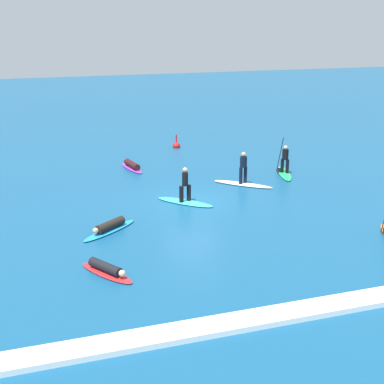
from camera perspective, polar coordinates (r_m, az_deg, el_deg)
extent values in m
plane|color=navy|center=(26.49, 0.00, -1.03)|extent=(120.00, 120.00, 0.00)
ellipsoid|color=#33C6CC|center=(26.35, -0.70, -1.03)|extent=(2.54, 2.63, 0.09)
cylinder|color=black|center=(26.31, -0.33, -0.07)|extent=(0.29, 0.29, 0.77)
cylinder|color=black|center=(26.12, -1.09, -0.21)|extent=(0.29, 0.29, 0.77)
cylinder|color=black|center=(26.01, -0.71, 1.32)|extent=(0.40, 0.40, 0.63)
sphere|color=#A37556|center=(25.89, -0.72, 2.26)|extent=(0.35, 0.35, 0.25)
ellipsoid|color=#1E8CD1|center=(23.15, -8.43, -3.90)|extent=(2.70, 2.24, 0.10)
cylinder|color=black|center=(23.10, -8.37, -3.34)|extent=(1.38, 1.17, 0.36)
sphere|color=tan|center=(22.53, -9.84, -3.91)|extent=(0.33, 0.33, 0.24)
ellipsoid|color=red|center=(19.50, -8.72, -8.18)|extent=(1.80, 2.42, 0.09)
cylinder|color=black|center=(19.44, -8.85, -7.59)|extent=(1.02, 1.39, 0.33)
sphere|color=beige|center=(18.87, -7.17, -8.26)|extent=(0.32, 0.32, 0.23)
ellipsoid|color=purple|center=(32.44, -6.18, 2.45)|extent=(1.05, 2.71, 0.10)
cylinder|color=#381414|center=(32.33, -6.16, 2.82)|extent=(0.64, 1.63, 0.36)
sphere|color=brown|center=(33.15, -6.77, 3.21)|extent=(0.27, 0.27, 0.23)
ellipsoid|color=#23B266|center=(31.57, 9.43, 1.90)|extent=(1.56, 3.06, 0.10)
cylinder|color=black|center=(31.41, 9.72, 2.61)|extent=(0.23, 0.23, 0.76)
cylinder|color=black|center=(31.52, 9.22, 2.69)|extent=(0.23, 0.23, 0.76)
cylinder|color=black|center=(31.30, 9.53, 3.82)|extent=(0.44, 0.44, 0.56)
sphere|color=beige|center=(31.21, 9.57, 4.52)|extent=(0.27, 0.27, 0.22)
cylinder|color=black|center=(31.42, 8.99, 3.80)|extent=(0.34, 0.15, 1.96)
cube|color=black|center=(31.65, 8.91, 2.17)|extent=(0.21, 0.12, 0.32)
ellipsoid|color=white|center=(29.25, 5.22, 0.81)|extent=(2.77, 2.66, 0.10)
cylinder|color=black|center=(29.21, 5.48, 1.78)|extent=(0.25, 0.25, 0.87)
cylinder|color=black|center=(29.02, 5.01, 1.69)|extent=(0.25, 0.25, 0.87)
cylinder|color=black|center=(28.93, 5.29, 3.09)|extent=(0.51, 0.51, 0.55)
sphere|color=tan|center=(28.84, 5.31, 3.86)|extent=(0.35, 0.35, 0.24)
sphere|color=red|center=(37.54, -1.61, 4.75)|extent=(0.51, 0.51, 0.51)
cylinder|color=red|center=(37.47, -1.61, 5.23)|extent=(0.10, 0.10, 0.90)
cube|color=white|center=(17.29, 11.69, -11.74)|extent=(20.91, 0.90, 0.18)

